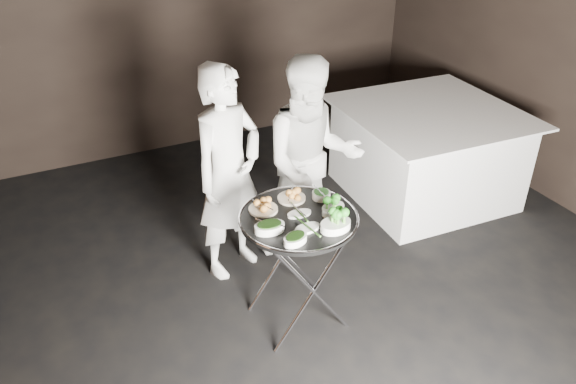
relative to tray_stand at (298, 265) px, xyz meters
name	(u,v)px	position (x,y,z in m)	size (l,w,h in m)	color
floor	(311,369)	(-0.12, -0.43, -0.49)	(6.00, 7.00, 0.05)	black
wall_back	(145,9)	(-0.12, 3.09, 1.03)	(6.00, 0.05, 3.00)	black
tray_stand	(298,265)	(0.00, 0.00, 0.00)	(0.57, 0.48, 0.83)	silver
serving_tray	(299,218)	(0.00, 0.00, 0.37)	(0.76, 0.76, 0.04)	black
potato_plate_a	(263,206)	(-0.17, 0.17, 0.41)	(0.19, 0.19, 0.07)	beige
potato_plate_b	(292,195)	(0.05, 0.21, 0.41)	(0.19, 0.19, 0.07)	beige
greens_bowl	(321,194)	(0.24, 0.13, 0.41)	(0.13, 0.13, 0.07)	silver
asparagus_plate_a	(299,213)	(0.01, 0.02, 0.40)	(0.16, 0.09, 0.03)	silver
asparagus_plate_b	(307,227)	(-0.02, -0.15, 0.40)	(0.19, 0.12, 0.04)	silver
spinach_bowl_a	(269,226)	(-0.23, -0.06, 0.42)	(0.20, 0.15, 0.08)	silver
spinach_bowl_b	(295,238)	(-0.14, -0.23, 0.41)	(0.19, 0.15, 0.07)	silver
broccoli_bowl_a	(333,208)	(0.22, -0.05, 0.41)	(0.21, 0.18, 0.07)	silver
broccoli_bowl_b	(336,224)	(0.14, -0.22, 0.42)	(0.21, 0.16, 0.08)	silver
serving_utensils	(296,204)	(0.02, 0.07, 0.43)	(0.58, 0.42, 0.01)	silver
waiter_left	(229,174)	(-0.18, 0.76, 0.35)	(0.60, 0.39, 1.64)	silver
waiter_right	(312,162)	(0.46, 0.68, 0.35)	(0.79, 0.62, 1.63)	silver
dining_table	(426,153)	(1.85, 1.01, -0.04)	(1.49, 1.49, 0.85)	white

